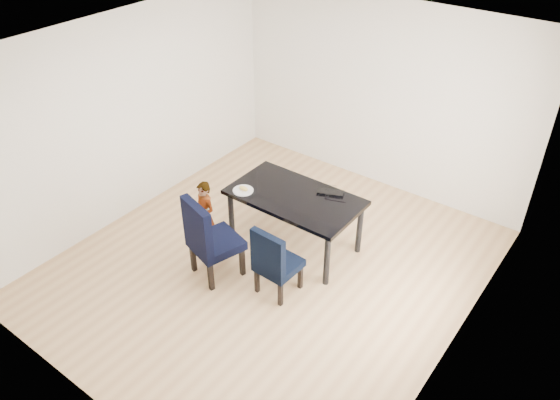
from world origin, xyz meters
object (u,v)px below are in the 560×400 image
Objects in this scene: dining_table at (294,221)px; laptop at (331,190)px; chair_left at (216,237)px; plate at (243,190)px; chair_right at (279,259)px; child at (205,215)px.

laptop reaches higher than dining_table.
chair_left is 4.24× the size of plate.
dining_table is 0.85m from chair_right.
chair_right is 1.25m from child.
dining_table is 1.76× the size of child.
plate is at bearing 14.68° from laptop.
chair_left is 1.19× the size of chair_right.
laptop is (-0.05, 1.13, 0.31)m from chair_right.
child is at bearing 162.50° from chair_left.
chair_left is at bearing 39.62° from laptop.
dining_table is at bearing 115.93° from chair_right.
plate is at bearing 118.81° from chair_left.
chair_right is 3.57× the size of plate.
plate is (-0.91, 0.49, 0.31)m from chair_right.
plate is 1.08m from laptop.
chair_right is at bearing -28.09° from plate.
dining_table is at bearing 46.53° from child.
dining_table is 1.77× the size of chair_right.
laptop is (0.86, 0.64, 0.01)m from plate.
child is (-1.24, 0.13, 0.00)m from chair_right.
chair_right is at bearing -66.39° from dining_table.
laptop is (0.29, 0.35, 0.39)m from dining_table.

